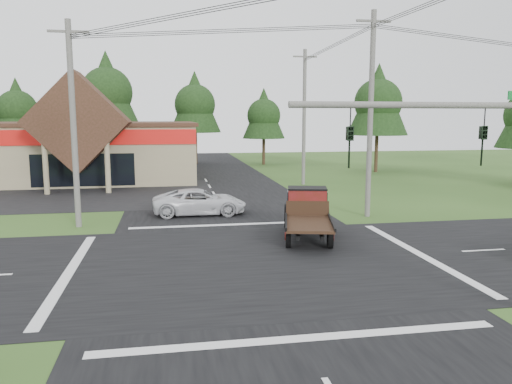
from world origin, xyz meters
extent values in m
plane|color=#2B481A|center=(0.00, 0.00, 0.00)|extent=(120.00, 120.00, 0.00)
cube|color=black|center=(0.00, 0.00, 0.01)|extent=(12.00, 120.00, 0.02)
cube|color=black|center=(0.00, 0.00, 0.01)|extent=(120.00, 12.00, 0.02)
cube|color=black|center=(-14.00, 19.00, 0.01)|extent=(28.00, 14.00, 0.02)
cube|color=gray|center=(-16.00, 30.00, 2.50)|extent=(30.00, 15.00, 5.00)
cube|color=#322314|center=(-16.00, 30.00, 5.05)|extent=(30.40, 15.40, 0.30)
cube|color=#B5110D|center=(-16.00, 22.45, 4.10)|extent=(30.00, 0.12, 1.20)
cube|color=#322314|center=(-10.00, 21.50, 5.30)|extent=(7.78, 4.00, 7.78)
cylinder|color=gray|center=(-12.20, 19.80, 2.00)|extent=(0.40, 0.40, 4.00)
cylinder|color=gray|center=(-7.80, 19.80, 2.00)|extent=(0.40, 0.40, 4.00)
cube|color=black|center=(-10.00, 22.48, 1.50)|extent=(8.00, 0.08, 2.60)
cylinder|color=#595651|center=(3.50, -7.50, 6.00)|extent=(8.00, 0.16, 0.16)
imported|color=black|center=(4.50, -7.50, 5.00)|extent=(0.16, 0.20, 1.00)
imported|color=black|center=(1.00, -7.50, 5.00)|extent=(0.16, 0.20, 1.00)
cylinder|color=#595651|center=(-8.00, 8.00, 5.25)|extent=(0.30, 0.30, 10.50)
cube|color=#595651|center=(-8.00, 8.00, 9.90)|extent=(2.00, 0.12, 0.12)
cylinder|color=#595651|center=(8.00, 8.00, 5.75)|extent=(0.30, 0.30, 11.50)
cube|color=#595651|center=(8.00, 8.00, 10.90)|extent=(2.00, 0.12, 0.12)
cylinder|color=#595651|center=(8.00, 22.00, 5.60)|extent=(0.30, 0.30, 11.20)
cube|color=#595651|center=(8.00, 22.00, 10.60)|extent=(2.00, 0.12, 0.12)
cylinder|color=#332316|center=(-20.00, 42.00, 1.75)|extent=(0.36, 0.36, 3.50)
cone|color=black|center=(-20.00, 42.00, 6.80)|extent=(5.60, 5.60, 6.60)
sphere|color=black|center=(-20.00, 42.00, 6.50)|extent=(4.40, 4.40, 4.40)
cylinder|color=#332316|center=(-10.00, 41.00, 2.27)|extent=(0.36, 0.36, 4.55)
cone|color=black|center=(-10.00, 41.00, 8.84)|extent=(7.28, 7.28, 8.58)
sphere|color=black|center=(-10.00, 41.00, 8.45)|extent=(5.72, 5.72, 5.72)
cylinder|color=#332316|center=(0.00, 42.00, 1.92)|extent=(0.36, 0.36, 3.85)
cone|color=black|center=(0.00, 42.00, 7.48)|extent=(6.16, 6.16, 7.26)
sphere|color=black|center=(0.00, 42.00, 7.15)|extent=(4.84, 4.84, 4.84)
cylinder|color=#332316|center=(8.00, 40.00, 1.57)|extent=(0.36, 0.36, 3.15)
cone|color=black|center=(8.00, 40.00, 6.12)|extent=(5.04, 5.04, 5.94)
sphere|color=black|center=(8.00, 40.00, 5.85)|extent=(3.96, 3.96, 3.96)
cylinder|color=#332316|center=(18.00, 30.00, 1.92)|extent=(0.36, 0.36, 3.85)
cone|color=black|center=(18.00, 30.00, 7.48)|extent=(6.16, 6.16, 7.26)
sphere|color=black|center=(18.00, 30.00, 7.15)|extent=(4.84, 4.84, 4.84)
imported|color=silver|center=(-1.52, 10.25, 0.76)|extent=(5.47, 2.56, 1.51)
camera|label=1|loc=(-3.25, -18.83, 5.73)|focal=35.00mm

